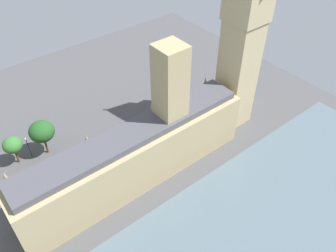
{
  "coord_description": "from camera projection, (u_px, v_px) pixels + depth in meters",
  "views": [
    {
      "loc": [
        -51.94,
        29.59,
        67.84
      ],
      "look_at": [
        1.0,
        -12.51,
        8.53
      ],
      "focal_mm": 37.02,
      "sensor_mm": 36.0,
      "label": 1
    }
  ],
  "objects": [
    {
      "name": "clock_tower",
      "position": [
        245.0,
        25.0,
        85.84
      ],
      "size": [
        9.33,
        9.33,
        58.09
      ],
      "color": "tan",
      "rests_on": "ground"
    },
    {
      "name": "plane_tree_corner",
      "position": [
        12.0,
        145.0,
        88.07
      ],
      "size": [
        4.98,
        4.98,
        8.28
      ],
      "color": "brown",
      "rests_on": "ground"
    },
    {
      "name": "parliament_building",
      "position": [
        139.0,
        151.0,
        82.77
      ],
      "size": [
        10.88,
        59.88,
        33.58
      ],
      "color": "tan",
      "rests_on": "ground"
    },
    {
      "name": "car_dark_green_near_tower",
      "position": [
        84.0,
        154.0,
        92.95
      ],
      "size": [
        1.92,
        4.41,
        1.74
      ],
      "rotation": [
        0.0,
        0.0,
        0.03
      ],
      "color": "#19472D",
      "rests_on": "ground"
    },
    {
      "name": "ground_plane",
      "position": [
        132.0,
        173.0,
        89.14
      ],
      "size": [
        142.27,
        142.27,
        0.0
      ],
      "primitive_type": "plane",
      "color": "#4C4C4F"
    },
    {
      "name": "car_silver_leading",
      "position": [
        115.0,
        136.0,
        98.32
      ],
      "size": [
        1.91,
        4.62,
        1.74
      ],
      "rotation": [
        0.0,
        0.0,
        3.17
      ],
      "color": "#B7B7BC",
      "rests_on": "ground"
    },
    {
      "name": "pedestrian_by_river_gate",
      "position": [
        117.0,
        159.0,
        91.86
      ],
      "size": [
        0.59,
        0.66,
        1.62
      ],
      "rotation": [
        0.0,
        0.0,
        2.77
      ],
      "color": "#336B60",
      "rests_on": "ground"
    },
    {
      "name": "pedestrian_far_end",
      "position": [
        113.0,
        163.0,
        90.64
      ],
      "size": [
        0.68,
        0.64,
        1.62
      ],
      "rotation": [
        0.0,
        0.0,
        2.2
      ],
      "color": "maroon",
      "rests_on": "ground"
    },
    {
      "name": "double_decker_bus_under_trees",
      "position": [
        152.0,
        118.0,
        101.49
      ],
      "size": [
        3.15,
        10.63,
        4.75
      ],
      "rotation": [
        0.0,
        0.0,
        3.2
      ],
      "color": "#B20C0F",
      "rests_on": "ground"
    },
    {
      "name": "plane_tree_opposite_hall",
      "position": [
        42.0,
        132.0,
        89.84
      ],
      "size": [
        6.61,
        6.61,
        10.35
      ],
      "color": "brown",
      "rests_on": "ground"
    },
    {
      "name": "street_lamp_trailing",
      "position": [
        27.0,
        144.0,
        90.49
      ],
      "size": [
        0.56,
        0.56,
        6.72
      ],
      "color": "black",
      "rests_on": "ground"
    },
    {
      "name": "pedestrian_midblock",
      "position": [
        191.0,
        122.0,
        103.36
      ],
      "size": [
        0.64,
        0.62,
        1.51
      ],
      "rotation": [
        0.0,
        0.0,
        4.01
      ],
      "color": "#336B60",
      "rests_on": "ground"
    },
    {
      "name": "double_decker_bus_kerbside",
      "position": [
        34.0,
        181.0,
        83.8
      ],
      "size": [
        3.05,
        10.61,
        4.75
      ],
      "rotation": [
        0.0,
        0.0,
        3.19
      ],
      "color": "red",
      "rests_on": "ground"
    }
  ]
}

